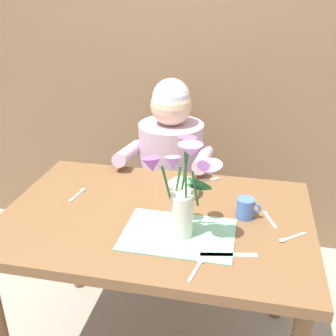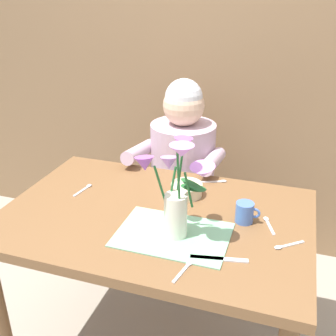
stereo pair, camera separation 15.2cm
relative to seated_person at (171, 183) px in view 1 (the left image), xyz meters
The scene contains 13 objects.
wood_panel_backdrop 0.82m from the seated_person, 80.96° to the left, with size 4.00×0.10×2.50m, color brown.
dining_table 0.63m from the seated_person, 83.61° to the right, with size 1.20×0.80×0.74m.
seated_person is the anchor object (origin of this frame).
striped_placemat 0.78m from the seated_person, 76.26° to the right, with size 0.40×0.28×0.01m, color #7AB289.
flower_vase 0.85m from the seated_person, 75.17° to the right, with size 0.28×0.22×0.37m.
ceramic_bowl 0.50m from the seated_person, 71.51° to the right, with size 0.14×0.14×0.06m.
dinner_knife 0.92m from the seated_person, 65.99° to the right, with size 0.19×0.02×0.01m, color silver.
ceramic_mug 0.73m from the seated_person, 54.12° to the right, with size 0.09×0.07×0.08m.
spoon_0 0.41m from the seated_person, 47.70° to the right, with size 0.12×0.06×0.01m.
spoon_1 0.96m from the seated_person, 73.08° to the right, with size 0.04×0.12×0.01m.
spoon_2 0.62m from the seated_person, 119.40° to the right, with size 0.03×0.12×0.01m.
spoon_3 0.76m from the seated_person, 47.94° to the right, with size 0.06×0.12×0.01m.
spoon_4 0.90m from the seated_person, 50.37° to the right, with size 0.10×0.09×0.01m.
Camera 1 is at (0.33, -1.31, 1.57)m, focal length 43.08 mm.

